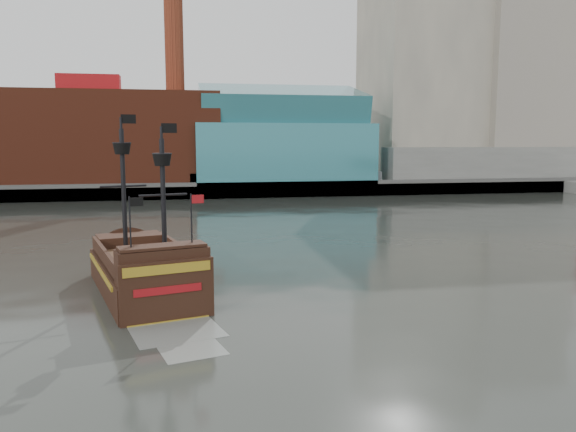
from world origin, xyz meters
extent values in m
plane|color=#272A25|center=(0.00, 0.00, 0.00)|extent=(400.00, 400.00, 0.00)
cube|color=slate|center=(0.00, 92.00, 1.00)|extent=(220.00, 60.00, 2.00)
cube|color=#4C4C49|center=(0.00, 62.50, 1.30)|extent=(220.00, 1.00, 2.60)
cube|color=maroon|center=(-22.00, 72.00, 9.50)|extent=(42.00, 18.00, 15.00)
cube|color=teal|center=(10.00, 70.00, 7.00)|extent=(30.00, 16.00, 10.00)
cube|color=#B0A692|center=(40.00, 80.00, 25.00)|extent=(20.00, 22.00, 46.00)
cube|color=gray|center=(58.00, 76.00, 21.00)|extent=(18.00, 18.00, 38.00)
cube|color=#B0A692|center=(50.00, 97.00, 28.00)|extent=(24.00, 20.00, 52.00)
cube|color=slate|center=(48.00, 66.00, 5.00)|extent=(40.00, 6.00, 6.00)
cylinder|color=maroon|center=(-8.00, 74.00, 28.00)|extent=(3.20, 3.20, 22.00)
cube|color=teal|center=(10.00, 70.00, 15.00)|extent=(28.00, 14.94, 8.78)
cube|color=maroon|center=(75.00, 82.00, 33.00)|extent=(5.00, 2.50, 2.50)
cube|color=black|center=(-9.69, 7.29, 0.60)|extent=(7.85, 12.84, 2.59)
cube|color=#4A2D1B|center=(-9.69, 7.29, 2.04)|extent=(7.06, 11.56, 0.30)
cube|color=black|center=(-10.90, 11.92, 2.39)|extent=(4.71, 3.39, 1.00)
cube|color=black|center=(-8.38, 2.27, 2.79)|extent=(4.99, 2.74, 1.80)
cube|color=black|center=(-8.15, 1.38, 1.20)|extent=(4.79, 1.48, 3.99)
cube|color=#A88720|center=(-8.11, 1.25, 2.79)|extent=(4.36, 1.21, 0.50)
cube|color=maroon|center=(-8.11, 1.25, 1.70)|extent=(3.40, 0.96, 0.40)
cylinder|color=black|center=(-10.84, 8.54, 6.08)|extent=(0.34, 0.34, 7.78)
cylinder|color=black|center=(-8.37, 5.78, 5.78)|extent=(0.34, 0.34, 7.18)
cone|color=black|center=(-10.84, 8.54, 8.78)|extent=(1.34, 1.34, 0.70)
cone|color=black|center=(-8.37, 5.78, 8.18)|extent=(1.34, 1.34, 0.70)
cube|color=black|center=(-10.41, 8.65, 10.57)|extent=(0.88, 0.26, 0.55)
cube|color=black|center=(-7.94, 5.89, 9.97)|extent=(0.88, 0.26, 0.55)
cube|color=gray|center=(-7.73, -0.24, 0.01)|extent=(5.01, 4.54, 0.02)
camera|label=1|loc=(-7.29, -27.28, 9.31)|focal=35.00mm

